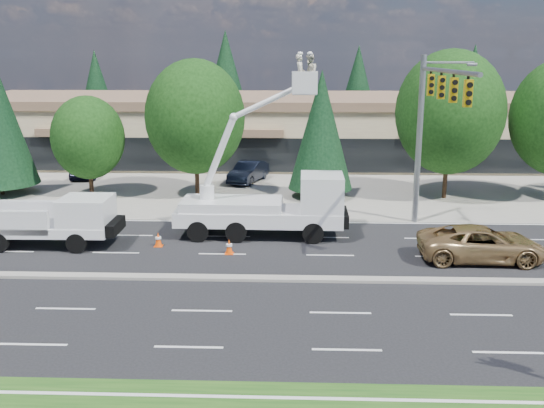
{
  "coord_description": "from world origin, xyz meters",
  "views": [
    {
      "loc": [
        3.28,
        -23.41,
        9.04
      ],
      "look_at": [
        2.31,
        3.3,
        2.4
      ],
      "focal_mm": 40.0,
      "sensor_mm": 36.0,
      "label": 1
    }
  ],
  "objects_px": {
    "signal_mast": "(430,116)",
    "bucket_truck": "(274,199)",
    "minivan": "(482,244)",
    "utility_pickup": "(56,226)"
  },
  "relations": [
    {
      "from": "signal_mast",
      "to": "bucket_truck",
      "type": "xyz_separation_m",
      "value": [
        -7.74,
        -0.86,
        -4.1
      ]
    },
    {
      "from": "signal_mast",
      "to": "utility_pickup",
      "type": "distance_m",
      "value": 19.07
    },
    {
      "from": "utility_pickup",
      "to": "minivan",
      "type": "xyz_separation_m",
      "value": [
        19.87,
        -1.4,
        -0.22
      ]
    },
    {
      "from": "utility_pickup",
      "to": "minivan",
      "type": "relative_size",
      "value": 1.13
    },
    {
      "from": "signal_mast",
      "to": "minivan",
      "type": "distance_m",
      "value": 6.98
    },
    {
      "from": "bucket_truck",
      "to": "minivan",
      "type": "height_order",
      "value": "bucket_truck"
    },
    {
      "from": "signal_mast",
      "to": "bucket_truck",
      "type": "distance_m",
      "value": 8.8
    },
    {
      "from": "utility_pickup",
      "to": "minivan",
      "type": "bearing_deg",
      "value": -4.56
    },
    {
      "from": "signal_mast",
      "to": "utility_pickup",
      "type": "relative_size",
      "value": 1.61
    },
    {
      "from": "signal_mast",
      "to": "bucket_truck",
      "type": "relative_size",
      "value": 1.11
    }
  ]
}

